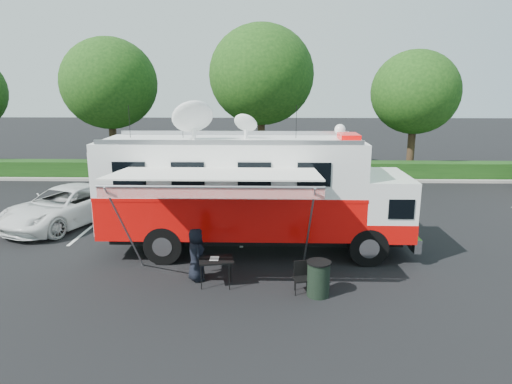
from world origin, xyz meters
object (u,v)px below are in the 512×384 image
Objects in this scene: white_suv at (67,224)px; trash_bin at (318,279)px; command_truck at (253,191)px; folding_table at (216,261)px.

trash_bin is (9.33, -6.03, 0.48)m from white_suv.
white_suv is (-7.51, 2.73, -2.05)m from command_truck.
folding_table is 2.82m from trash_bin.
folding_table is at bearing 169.27° from trash_bin.
command_truck reaches higher than folding_table.
folding_table is (-0.93, -2.78, -1.31)m from command_truck.
command_truck reaches higher than white_suv.
white_suv is 5.17× the size of folding_table.
white_suv is at bearing 140.05° from folding_table.
trash_bin is at bearing -61.07° from command_truck.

